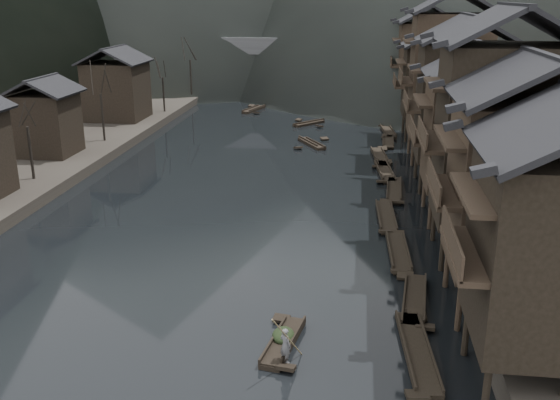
# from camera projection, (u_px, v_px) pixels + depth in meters

# --- Properties ---
(water) EXTENTS (300.00, 300.00, 0.00)m
(water) POSITION_uv_depth(u_px,v_px,m) (193.00, 283.00, 35.49)
(water) COLOR black
(water) RESTS_ON ground
(left_bank) EXTENTS (40.00, 200.00, 1.20)m
(left_bank) POSITION_uv_depth(u_px,v_px,m) (1.00, 122.00, 77.17)
(left_bank) COLOR #2D2823
(left_bank) RESTS_ON ground
(stilt_houses) EXTENTS (9.00, 67.60, 16.36)m
(stilt_houses) POSITION_uv_depth(u_px,v_px,m) (466.00, 85.00, 49.15)
(stilt_houses) COLOR black
(stilt_houses) RESTS_ON ground
(left_houses) EXTENTS (8.10, 53.20, 8.73)m
(left_houses) POSITION_uv_depth(u_px,v_px,m) (23.00, 113.00, 55.10)
(left_houses) COLOR black
(left_houses) RESTS_ON left_bank
(bare_trees) EXTENTS (3.89, 72.59, 7.78)m
(bare_trees) POSITION_uv_depth(u_px,v_px,m) (92.00, 94.00, 60.79)
(bare_trees) COLOR black
(bare_trees) RESTS_ON left_bank
(moored_sampans) EXTENTS (3.04, 72.71, 0.47)m
(moored_sampans) POSITION_uv_depth(u_px,v_px,m) (387.00, 164.00, 59.59)
(moored_sampans) COLOR black
(moored_sampans) RESTS_ON water
(midriver_boats) EXTENTS (12.81, 25.64, 0.45)m
(midriver_boats) POSITION_uv_depth(u_px,v_px,m) (288.00, 123.00, 78.06)
(midriver_boats) COLOR black
(midriver_boats) RESTS_ON water
(stone_bridge) EXTENTS (40.00, 6.00, 9.00)m
(stone_bridge) POSITION_uv_depth(u_px,v_px,m) (306.00, 61.00, 101.64)
(stone_bridge) COLOR #4C4C4F
(stone_bridge) RESTS_ON ground
(hero_sampan) EXTENTS (1.74, 4.91, 0.43)m
(hero_sampan) POSITION_uv_depth(u_px,v_px,m) (283.00, 342.00, 29.19)
(hero_sampan) COLOR black
(hero_sampan) RESTS_ON water
(cargo_heap) EXTENTS (1.07, 1.40, 0.64)m
(cargo_heap) POSITION_uv_depth(u_px,v_px,m) (283.00, 329.00, 29.22)
(cargo_heap) COLOR black
(cargo_heap) RESTS_ON hero_sampan
(boatman) EXTENTS (0.72, 0.69, 1.67)m
(boatman) POSITION_uv_depth(u_px,v_px,m) (285.00, 341.00, 27.24)
(boatman) COLOR slate
(boatman) RESTS_ON hero_sampan
(bamboo_pole) EXTENTS (1.24, 2.86, 3.58)m
(bamboo_pole) POSITION_uv_depth(u_px,v_px,m) (290.00, 287.00, 26.39)
(bamboo_pole) COLOR #8C7A51
(bamboo_pole) RESTS_ON boatman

